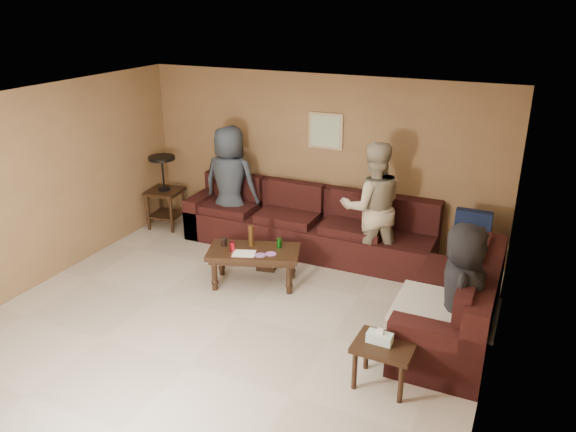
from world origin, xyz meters
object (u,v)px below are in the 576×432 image
object	(u,v)px
end_table_left	(164,190)
person_left	(230,183)
sectional_sofa	(347,253)
person_right	(461,294)
side_table_right	(383,349)
waste_bin	(267,258)
person_middle	(372,207)
coffee_table	(254,255)

from	to	relation	value
end_table_left	person_left	xyz separation A→B (m)	(1.18, 0.07, 0.26)
sectional_sofa	person_right	xyz separation A→B (m)	(1.61, -1.31, 0.43)
sectional_sofa	side_table_right	bearing A→B (deg)	-62.68
waste_bin	person_right	world-z (taller)	person_right
person_left	person_middle	xyz separation A→B (m)	(2.25, -0.14, 0.02)
coffee_table	person_middle	distance (m)	1.70
end_table_left	waste_bin	world-z (taller)	end_table_left
sectional_sofa	person_middle	size ratio (longest dim) A/B	2.60
side_table_right	person_middle	size ratio (longest dim) A/B	0.34
person_left	end_table_left	bearing A→B (deg)	-1.20
side_table_right	waste_bin	distance (m)	2.76
coffee_table	sectional_sofa	bearing A→B (deg)	35.59
sectional_sofa	waste_bin	bearing A→B (deg)	-166.28
waste_bin	person_middle	size ratio (longest dim) A/B	0.17
end_table_left	person_right	xyz separation A→B (m)	(4.84, -1.72, 0.14)
end_table_left	side_table_right	distance (m)	4.92
end_table_left	person_middle	distance (m)	3.44
sectional_sofa	waste_bin	xyz separation A→B (m)	(-1.06, -0.26, -0.17)
end_table_left	waste_bin	size ratio (longest dim) A/B	3.89
coffee_table	waste_bin	world-z (taller)	coffee_table
waste_bin	person_left	bearing A→B (deg)	143.01
coffee_table	end_table_left	xyz separation A→B (m)	(-2.20, 1.14, 0.21)
coffee_table	waste_bin	size ratio (longest dim) A/B	4.25
sectional_sofa	end_table_left	size ratio (longest dim) A/B	3.95
side_table_right	person_middle	bearing A→B (deg)	109.51
sectional_sofa	waste_bin	size ratio (longest dim) A/B	15.37
coffee_table	person_middle	world-z (taller)	person_middle
side_table_right	person_right	xyz separation A→B (m)	(0.57, 0.72, 0.35)
waste_bin	sectional_sofa	bearing A→B (deg)	13.72
end_table_left	person_middle	size ratio (longest dim) A/B	0.66
coffee_table	end_table_left	distance (m)	2.49
side_table_right	person_middle	distance (m)	2.56
coffee_table	person_right	xyz separation A→B (m)	(2.63, -0.58, 0.34)
sectional_sofa	end_table_left	world-z (taller)	end_table_left
waste_bin	person_right	distance (m)	2.94
end_table_left	person_left	bearing A→B (deg)	3.26
waste_bin	person_middle	distance (m)	1.59
person_right	sectional_sofa	bearing A→B (deg)	49.51
sectional_sofa	waste_bin	world-z (taller)	sectional_sofa
side_table_right	person_right	size ratio (longest dim) A/B	0.40
end_table_left	person_left	world-z (taller)	person_left
waste_bin	person_left	world-z (taller)	person_left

